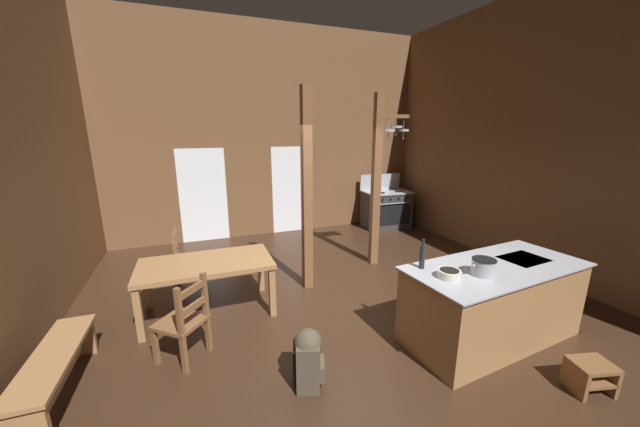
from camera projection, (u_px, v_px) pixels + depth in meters
name	position (u px, v px, depth m)	size (l,w,h in m)	color
ground_plane	(346.00, 314.00, 4.61)	(7.96, 8.63, 0.10)	#382316
wall_back	(272.00, 134.00, 7.62)	(7.96, 0.14, 4.69)	brown
wall_right	(555.00, 135.00, 5.31)	(0.14, 8.63, 4.69)	brown
glazed_door_back_left	(203.00, 196.00, 7.31)	(1.00, 0.01, 2.05)	white
glazed_panel_back_right	(289.00, 190.00, 8.00)	(0.84, 0.01, 2.05)	white
kitchen_island	(492.00, 302.00, 3.92)	(2.23, 1.12, 0.93)	#9E7044
stove_range	(386.00, 209.00, 8.48)	(1.17, 0.86, 1.32)	#323232
support_post_with_pot_rack	(378.00, 176.00, 5.89)	(0.66, 0.26, 3.04)	brown
support_post_center	(307.00, 193.00, 4.96)	(0.14, 0.14, 3.04)	brown
step_stool	(591.00, 374.00, 3.16)	(0.42, 0.36, 0.30)	brown
dining_table	(206.00, 268.00, 4.42)	(1.71, 0.91, 0.74)	#9E7044
ladderback_chair_near_window	(186.00, 260.00, 5.23)	(0.44, 0.44, 0.95)	brown
ladderback_chair_by_post	(184.00, 321.00, 3.55)	(0.62, 0.62, 0.95)	brown
bench_along_left_wall	(55.00, 367.00, 3.07)	(0.40, 1.36, 0.44)	#9E7044
backpack	(308.00, 356.00, 3.21)	(0.36, 0.37, 0.60)	#4C4233
stockpot_on_counter	(483.00, 267.00, 3.53)	(0.32, 0.25, 0.18)	#A8AAB2
mixing_bowl_on_counter	(449.00, 274.00, 3.48)	(0.24, 0.24, 0.09)	silver
bottle_tall_on_counter	(422.00, 257.00, 3.70)	(0.06, 0.06, 0.34)	#1E2328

